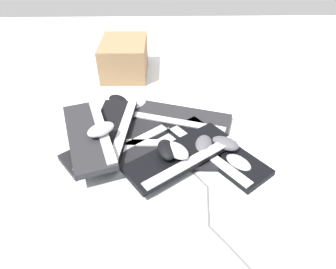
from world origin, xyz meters
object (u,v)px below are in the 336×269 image
Objects in this scene: keyboard_3 at (181,118)px; mouse_0 at (137,105)px; mouse_4 at (101,129)px; mouse_6 at (238,163)px; keyboard_2 at (217,150)px; keyboard_4 at (183,156)px; keyboard_5 at (111,131)px; mouse_3 at (204,144)px; keyboard_6 at (89,135)px; mouse_1 at (225,143)px; mouse_2 at (166,149)px; keyboard_1 at (164,155)px; keyboard_0 at (117,144)px; mouse_7 at (176,150)px; mouse_5 at (118,100)px; cardboard_box at (124,58)px.

mouse_0 reaches higher than keyboard_3.
mouse_4 is 1.00× the size of mouse_6.
mouse_6 is (-0.41, 0.41, 0.00)m from mouse_0.
keyboard_2 is 4.01× the size of mouse_4.
keyboard_4 is 0.33m from keyboard_5.
mouse_4 is (0.40, -0.03, 0.06)m from mouse_3.
keyboard_4 is 0.44m from mouse_0.
keyboard_6 is at bearing -53.42° from mouse_4.
mouse_1 is at bearing -177.88° from keyboard_2.
mouse_1 is 1.00× the size of mouse_2.
keyboard_0 is at bearing -19.46° from keyboard_1.
keyboard_3 is 0.31m from mouse_7.
mouse_4 is 0.30m from mouse_7.
keyboard_6 is 4.23× the size of mouse_5.
mouse_2 is 0.35× the size of cardboard_box.
keyboard_4 is 0.18m from mouse_1.
mouse_1 is 1.00× the size of mouse_6.
keyboard_2 is at bearing -174.68° from keyboard_1.
keyboard_3 is 0.28m from mouse_1.
mouse_2 is (-0.20, 0.11, 0.07)m from keyboard_0.
keyboard_6 is at bearing 30.39° from mouse_7.
mouse_0 is (-0.09, -0.23, -0.02)m from keyboard_5.
mouse_6 is (-0.07, 0.08, 0.01)m from keyboard_2.
keyboard_1 is at bearing 106.77° from cardboard_box.
mouse_7 is at bearing -46.02° from mouse_3.
mouse_1 is 0.09m from mouse_6.
keyboard_3 is (-0.08, -0.25, 0.00)m from keyboard_1.
mouse_3 is at bearing 136.71° from mouse_4.
mouse_3 reaches higher than mouse_5.
keyboard_6 reaches higher than keyboard_5.
keyboard_3 is 0.56m from cardboard_box.
keyboard_6 is 0.07m from mouse_4.
mouse_4 is (0.32, 0.20, 0.10)m from keyboard_3.
mouse_6 is (-0.21, 0.02, -0.02)m from keyboard_4.
mouse_0 is at bearing 8.40° from mouse_2.
mouse_4 reaches higher than mouse_6.
keyboard_0 and keyboard_1 have the same top height.
mouse_4 is 0.54m from mouse_6.
keyboard_4 is 4.04× the size of mouse_0.
mouse_1 reaches higher than keyboard_2.
mouse_0 is (-0.17, -0.29, -0.05)m from keyboard_6.
mouse_1 is (-0.03, -0.00, 0.04)m from keyboard_2.
keyboard_1 is 0.96× the size of keyboard_3.
mouse_4 reaches higher than keyboard_6.
keyboard_1 is 0.29m from mouse_6.
mouse_1 is 0.49m from mouse_4.
keyboard_1 is 0.09m from mouse_7.
keyboard_3 is 4.23× the size of mouse_6.
mouse_1 is (-0.16, 0.22, 0.04)m from keyboard_3.
mouse_4 is at bearing -80.73° from mouse_3.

